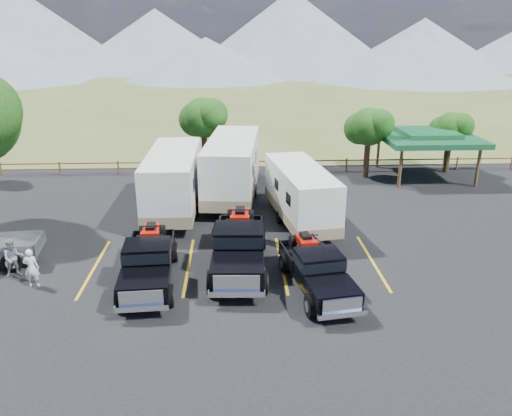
{
  "coord_description": "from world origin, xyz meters",
  "views": [
    {
      "loc": [
        -0.01,
        -15.41,
        9.66
      ],
      "look_at": [
        1.03,
        6.82,
        1.6
      ],
      "focal_mm": 35.0,
      "sensor_mm": 36.0,
      "label": 1
    }
  ],
  "objects_px": {
    "rig_left": "(149,260)",
    "pavilion": "(427,137)",
    "person_a": "(31,268)",
    "trailer_left": "(174,182)",
    "trailer_right": "(301,195)",
    "person_b": "(13,258)",
    "trailer_center": "(232,168)",
    "rig_center": "(239,245)",
    "rig_right": "(317,268)"
  },
  "relations": [
    {
      "from": "pavilion",
      "to": "trailer_right",
      "type": "distance_m",
      "value": 12.78
    },
    {
      "from": "pavilion",
      "to": "trailer_center",
      "type": "bearing_deg",
      "value": -162.4
    },
    {
      "from": "trailer_left",
      "to": "person_b",
      "type": "distance_m",
      "value": 9.28
    },
    {
      "from": "trailer_left",
      "to": "rig_left",
      "type": "bearing_deg",
      "value": -91.02
    },
    {
      "from": "person_b",
      "to": "rig_center",
      "type": "bearing_deg",
      "value": -22.86
    },
    {
      "from": "trailer_left",
      "to": "pavilion",
      "type": "bearing_deg",
      "value": 21.7
    },
    {
      "from": "rig_left",
      "to": "rig_center",
      "type": "xyz_separation_m",
      "value": [
        3.61,
        1.06,
        0.1
      ]
    },
    {
      "from": "pavilion",
      "to": "rig_left",
      "type": "distance_m",
      "value": 21.88
    },
    {
      "from": "trailer_left",
      "to": "person_a",
      "type": "distance_m",
      "value": 9.45
    },
    {
      "from": "pavilion",
      "to": "rig_right",
      "type": "distance_m",
      "value": 18.25
    },
    {
      "from": "trailer_center",
      "to": "trailer_right",
      "type": "bearing_deg",
      "value": -44.55
    },
    {
      "from": "rig_center",
      "to": "trailer_right",
      "type": "bearing_deg",
      "value": 59.25
    },
    {
      "from": "rig_center",
      "to": "trailer_right",
      "type": "distance_m",
      "value": 5.9
    },
    {
      "from": "rig_center",
      "to": "trailer_right",
      "type": "xyz_separation_m",
      "value": [
        3.23,
        4.91,
        0.52
      ]
    },
    {
      "from": "rig_center",
      "to": "trailer_right",
      "type": "relative_size",
      "value": 0.76
    },
    {
      "from": "rig_center",
      "to": "person_a",
      "type": "xyz_separation_m",
      "value": [
        -8.13,
        -1.27,
        -0.25
      ]
    },
    {
      "from": "rig_left",
      "to": "person_a",
      "type": "bearing_deg",
      "value": 178.99
    },
    {
      "from": "rig_left",
      "to": "trailer_left",
      "type": "bearing_deg",
      "value": 85.11
    },
    {
      "from": "pavilion",
      "to": "trailer_right",
      "type": "xyz_separation_m",
      "value": [
        -9.6,
        -8.36,
        -1.18
      ]
    },
    {
      "from": "rig_right",
      "to": "person_b",
      "type": "relative_size",
      "value": 3.49
    },
    {
      "from": "rig_left",
      "to": "trailer_right",
      "type": "distance_m",
      "value": 9.1
    },
    {
      "from": "pavilion",
      "to": "person_a",
      "type": "bearing_deg",
      "value": -145.25
    },
    {
      "from": "trailer_left",
      "to": "trailer_center",
      "type": "bearing_deg",
      "value": 35.39
    },
    {
      "from": "rig_left",
      "to": "pavilion",
      "type": "bearing_deg",
      "value": 37.46
    },
    {
      "from": "trailer_center",
      "to": "rig_right",
      "type": "bearing_deg",
      "value": -67.94
    },
    {
      "from": "rig_left",
      "to": "trailer_center",
      "type": "xyz_separation_m",
      "value": [
        3.37,
        10.18,
        0.95
      ]
    },
    {
      "from": "rig_right",
      "to": "person_b",
      "type": "xyz_separation_m",
      "value": [
        -12.16,
        1.63,
        -0.07
      ]
    },
    {
      "from": "trailer_center",
      "to": "rig_left",
      "type": "bearing_deg",
      "value": -102.34
    },
    {
      "from": "pavilion",
      "to": "person_a",
      "type": "distance_m",
      "value": 25.58
    },
    {
      "from": "rig_center",
      "to": "person_a",
      "type": "height_order",
      "value": "rig_center"
    },
    {
      "from": "trailer_center",
      "to": "person_a",
      "type": "height_order",
      "value": "trailer_center"
    },
    {
      "from": "trailer_right",
      "to": "person_b",
      "type": "relative_size",
      "value": 5.35
    },
    {
      "from": "rig_right",
      "to": "person_a",
      "type": "distance_m",
      "value": 11.11
    },
    {
      "from": "rig_center",
      "to": "trailer_center",
      "type": "relative_size",
      "value": 0.63
    },
    {
      "from": "rig_right",
      "to": "trailer_center",
      "type": "relative_size",
      "value": 0.54
    },
    {
      "from": "pavilion",
      "to": "trailer_right",
      "type": "height_order",
      "value": "pavilion"
    },
    {
      "from": "rig_right",
      "to": "trailer_center",
      "type": "xyz_separation_m",
      "value": [
        -3.2,
        11.09,
        1.01
      ]
    },
    {
      "from": "person_a",
      "to": "rig_left",
      "type": "bearing_deg",
      "value": -179.16
    },
    {
      "from": "trailer_left",
      "to": "rig_center",
      "type": "bearing_deg",
      "value": -63.21
    },
    {
      "from": "trailer_right",
      "to": "person_b",
      "type": "height_order",
      "value": "trailer_right"
    },
    {
      "from": "person_a",
      "to": "trailer_left",
      "type": "bearing_deg",
      "value": -121.74
    },
    {
      "from": "rig_center",
      "to": "trailer_left",
      "type": "relative_size",
      "value": 0.67
    },
    {
      "from": "rig_center",
      "to": "person_b",
      "type": "bearing_deg",
      "value": -175.37
    },
    {
      "from": "rig_left",
      "to": "person_b",
      "type": "distance_m",
      "value": 5.64
    },
    {
      "from": "rig_center",
      "to": "rig_right",
      "type": "distance_m",
      "value": 3.56
    },
    {
      "from": "pavilion",
      "to": "rig_center",
      "type": "distance_m",
      "value": 18.53
    },
    {
      "from": "trailer_left",
      "to": "trailer_right",
      "type": "relative_size",
      "value": 1.13
    },
    {
      "from": "pavilion",
      "to": "person_b",
      "type": "distance_m",
      "value": 25.96
    },
    {
      "from": "rig_center",
      "to": "trailer_left",
      "type": "distance_m",
      "value": 7.72
    },
    {
      "from": "person_a",
      "to": "pavilion",
      "type": "bearing_deg",
      "value": -147.03
    }
  ]
}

